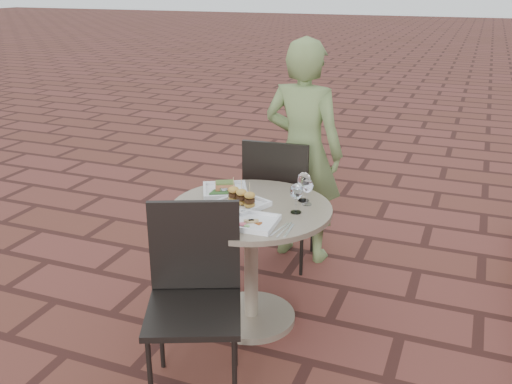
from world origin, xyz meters
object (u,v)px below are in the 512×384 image
(diner, at_px, (303,152))
(plate_sliders, at_px, (242,201))
(plate_tuna, at_px, (253,222))
(chair_near, at_px, (194,283))
(cafe_table, at_px, (251,247))
(chair_far, at_px, (279,193))
(plate_salmon, at_px, (225,190))

(diner, distance_m, plate_sliders, 0.96)
(plate_sliders, bearing_deg, plate_tuna, -53.88)
(diner, xyz_separation_m, plate_tuna, (0.09, -1.16, -0.04))
(chair_near, height_order, diner, diner)
(plate_tuna, bearing_deg, cafe_table, 114.59)
(chair_near, xyz_separation_m, plate_sliders, (0.00, 0.58, 0.21))
(chair_far, distance_m, diner, 0.34)
(chair_near, xyz_separation_m, diner, (0.07, 1.53, 0.23))
(plate_tuna, bearing_deg, chair_far, 101.38)
(cafe_table, xyz_separation_m, plate_tuna, (0.10, -0.23, 0.26))
(chair_far, bearing_deg, diner, -118.42)
(diner, relative_size, plate_tuna, 6.47)
(diner, bearing_deg, plate_salmon, 79.41)
(cafe_table, distance_m, diner, 0.98)
(cafe_table, height_order, plate_sliders, plate_sliders)
(chair_near, bearing_deg, plate_sliders, 66.36)
(cafe_table, height_order, diner, diner)
(chair_far, height_order, plate_tuna, chair_far)
(chair_near, bearing_deg, diner, 64.30)
(chair_far, relative_size, plate_tuna, 3.83)
(chair_near, bearing_deg, cafe_table, 61.62)
(cafe_table, height_order, chair_near, chair_near)
(chair_far, xyz_separation_m, plate_salmon, (-0.14, -0.57, 0.20))
(chair_far, bearing_deg, cafe_table, 91.96)
(diner, distance_m, plate_tuna, 1.17)
(chair_far, xyz_separation_m, chair_near, (0.03, -1.31, 0.00))
(cafe_table, bearing_deg, plate_salmon, 147.59)
(cafe_table, bearing_deg, plate_sliders, -161.53)
(chair_near, height_order, plate_salmon, chair_near)
(plate_salmon, bearing_deg, plate_sliders, -42.33)
(chair_far, bearing_deg, plate_salmon, 71.59)
(plate_salmon, bearing_deg, cafe_table, -32.41)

